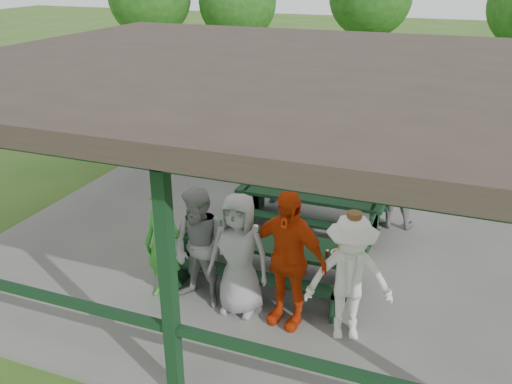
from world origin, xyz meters
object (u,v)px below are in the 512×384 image
at_px(contestant_red, 287,258).
at_px(farm_trailer, 236,107).
at_px(contestant_green, 163,246).
at_px(spectator_blue, 252,158).
at_px(contestant_grey_left, 200,248).
at_px(contestant_grey_mid, 239,255).
at_px(spectator_lblue, 283,165).
at_px(pickup_truck, 397,115).
at_px(picnic_table_near, 266,255).
at_px(picnic_table_far, 310,206).
at_px(spectator_grey, 395,183).
at_px(contestant_white_fedora, 349,278).

relative_size(contestant_red, farm_trailer, 0.51).
distance_m(contestant_green, spectator_blue, 4.19).
xyz_separation_m(contestant_grey_left, contestant_grey_mid, (0.59, 0.03, 0.00)).
height_order(spectator_lblue, pickup_truck, spectator_lblue).
height_order(picnic_table_near, picnic_table_far, same).
relative_size(contestant_grey_left, spectator_lblue, 1.07).
bearing_deg(contestant_grey_left, contestant_red, 9.93).
relative_size(contestant_green, spectator_grey, 1.01).
relative_size(contestant_grey_left, pickup_truck, 0.30).
distance_m(contestant_green, spectator_lblue, 3.92).
bearing_deg(pickup_truck, farm_trailer, 114.31).
height_order(contestant_green, pickup_truck, contestant_green).
relative_size(contestant_grey_left, spectator_grey, 1.05).
relative_size(contestant_white_fedora, farm_trailer, 0.47).
bearing_deg(spectator_grey, contestant_green, 43.75).
bearing_deg(contestant_white_fedora, spectator_lblue, 101.74).
xyz_separation_m(contestant_grey_mid, contestant_red, (0.70, -0.01, 0.09)).
distance_m(spectator_lblue, spectator_grey, 2.29).
bearing_deg(contestant_green, pickup_truck, 87.24).
relative_size(contestant_green, farm_trailer, 0.44).
xyz_separation_m(contestant_green, contestant_grey_left, (0.57, 0.06, 0.04)).
distance_m(picnic_table_far, contestant_green, 3.26).
relative_size(picnic_table_far, contestant_grey_mid, 1.50).
height_order(contestant_green, contestant_grey_mid, contestant_grey_mid).
distance_m(contestant_red, contestant_white_fedora, 0.87).
height_order(contestant_red, pickup_truck, contestant_red).
xyz_separation_m(contestant_grey_mid, farm_trailer, (-3.80, 8.84, -0.34)).
distance_m(contestant_red, spectator_blue, 4.61).
relative_size(picnic_table_near, farm_trailer, 0.72).
relative_size(picnic_table_near, spectator_blue, 1.75).
distance_m(picnic_table_near, contestant_white_fedora, 1.74).
xyz_separation_m(contestant_grey_mid, spectator_blue, (-1.40, 4.09, -0.11)).
bearing_deg(picnic_table_near, contestant_green, -144.26).
xyz_separation_m(contestant_grey_mid, spectator_grey, (1.66, 3.59, -0.05)).
relative_size(picnic_table_far, contestant_red, 1.36).
xyz_separation_m(picnic_table_far, spectator_blue, (-1.64, 1.27, 0.32)).
relative_size(contestant_white_fedora, spectator_blue, 1.15).
bearing_deg(contestant_white_fedora, contestant_red, 160.28).
xyz_separation_m(spectator_lblue, pickup_truck, (1.60, 5.24, -0.11)).
distance_m(contestant_white_fedora, spectator_lblue, 4.41).
relative_size(contestant_grey_left, spectator_blue, 1.13).
relative_size(contestant_grey_mid, spectator_lblue, 1.08).
height_order(spectator_blue, pickup_truck, spectator_blue).
bearing_deg(contestant_white_fedora, contestant_green, 163.16).
height_order(contestant_grey_mid, contestant_white_fedora, contestant_white_fedora).
bearing_deg(picnic_table_far, picnic_table_near, -93.81).
bearing_deg(farm_trailer, contestant_green, -66.51).
bearing_deg(spectator_blue, picnic_table_near, 117.08).
bearing_deg(contestant_grey_mid, picnic_table_far, 83.18).
height_order(picnic_table_far, spectator_grey, spectator_grey).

